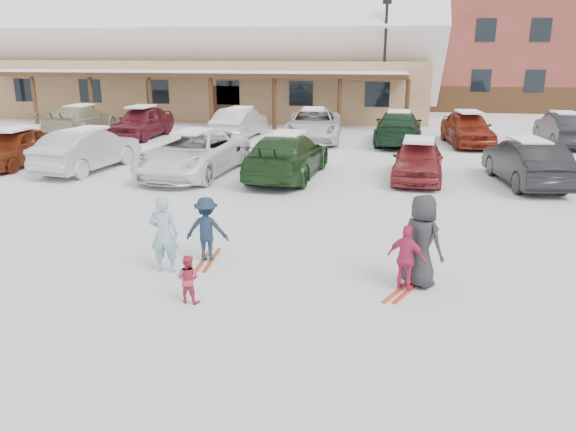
% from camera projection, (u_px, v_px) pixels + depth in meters
% --- Properties ---
extents(ground, '(160.00, 160.00, 0.00)m').
position_uv_depth(ground, '(265.00, 278.00, 11.17)').
color(ground, white).
rests_on(ground, ground).
extents(day_lodge, '(29.12, 12.50, 10.38)m').
position_uv_depth(day_lodge, '(214.00, 54.00, 37.82)').
color(day_lodge, tan).
rests_on(day_lodge, ground).
extents(lamp_post, '(0.50, 0.25, 6.94)m').
position_uv_depth(lamp_post, '(385.00, 57.00, 31.78)').
color(lamp_post, black).
rests_on(lamp_post, ground).
extents(conifer_0, '(4.40, 4.40, 10.20)m').
position_uv_depth(conifer_0, '(0.00, 29.00, 41.79)').
color(conifer_0, black).
rests_on(conifer_0, ground).
extents(conifer_2, '(5.28, 5.28, 12.24)m').
position_uv_depth(conifer_2, '(41.00, 21.00, 53.40)').
color(conifer_2, black).
rests_on(conifer_2, ground).
extents(conifer_3, '(3.96, 3.96, 9.18)m').
position_uv_depth(conifer_3, '(425.00, 39.00, 50.41)').
color(conifer_3, black).
rests_on(conifer_3, ground).
extents(adult_skier, '(0.62, 0.44, 1.60)m').
position_uv_depth(adult_skier, '(164.00, 234.00, 11.26)').
color(adult_skier, '#89ADBF').
rests_on(adult_skier, ground).
extents(toddler_red, '(0.48, 0.40, 0.89)m').
position_uv_depth(toddler_red, '(188.00, 279.00, 9.99)').
color(toddler_red, '#C0314B').
rests_on(toddler_red, ground).
extents(child_navy, '(0.93, 0.56, 1.40)m').
position_uv_depth(child_navy, '(207.00, 229.00, 11.89)').
color(child_navy, '#17263B').
rests_on(child_navy, ground).
extents(skis_child_navy, '(0.27, 1.41, 0.03)m').
position_uv_depth(skis_child_navy, '(208.00, 259.00, 12.09)').
color(skis_child_navy, '#B83E1A').
rests_on(skis_child_navy, ground).
extents(child_magenta, '(0.82, 0.62, 1.29)m').
position_uv_depth(child_magenta, '(407.00, 259.00, 10.40)').
color(child_magenta, '#C22B57').
rests_on(child_magenta, ground).
extents(skis_child_magenta, '(0.80, 1.35, 0.03)m').
position_uv_depth(skis_child_magenta, '(404.00, 290.00, 10.58)').
color(skis_child_magenta, '#B83E1A').
rests_on(skis_child_magenta, ground).
extents(bystander_dark, '(1.04, 1.00, 1.80)m').
position_uv_depth(bystander_dark, '(421.00, 241.00, 10.57)').
color(bystander_dark, '#29292C').
rests_on(bystander_dark, ground).
extents(parked_car_0, '(1.69, 4.17, 1.42)m').
position_uv_depth(parked_car_0, '(15.00, 147.00, 21.54)').
color(parked_car_0, maroon).
rests_on(parked_car_0, ground).
extents(parked_car_1, '(2.29, 4.85, 1.54)m').
position_uv_depth(parked_car_1, '(87.00, 150.00, 20.74)').
color(parked_car_1, '#A7A7AB').
rests_on(parked_car_1, ground).
extents(parked_car_2, '(3.22, 5.88, 1.56)m').
position_uv_depth(parked_car_2, '(194.00, 153.00, 20.01)').
color(parked_car_2, white).
rests_on(parked_car_2, ground).
extents(parked_car_3, '(2.68, 5.52, 1.55)m').
position_uv_depth(parked_car_3, '(287.00, 156.00, 19.58)').
color(parked_car_3, '#1D3C1B').
rests_on(parked_car_3, ground).
extents(parked_car_4, '(2.02, 4.24, 1.40)m').
position_uv_depth(parked_car_4, '(418.00, 160.00, 19.23)').
color(parked_car_4, maroon).
rests_on(parked_car_4, ground).
extents(parked_car_5, '(2.12, 4.70, 1.50)m').
position_uv_depth(parked_car_5, '(526.00, 162.00, 18.56)').
color(parked_car_5, black).
rests_on(parked_car_5, ground).
extents(parked_car_7, '(2.39, 5.38, 1.53)m').
position_uv_depth(parked_car_7, '(80.00, 120.00, 29.02)').
color(parked_car_7, tan).
rests_on(parked_car_7, ground).
extents(parked_car_8, '(2.10, 4.69, 1.57)m').
position_uv_depth(parked_car_8, '(142.00, 122.00, 28.24)').
color(parked_car_8, maroon).
rests_on(parked_car_8, ground).
extents(parked_car_9, '(2.00, 4.68, 1.50)m').
position_uv_depth(parked_car_9, '(240.00, 123.00, 28.17)').
color(parked_car_9, '#B9BABE').
rests_on(parked_car_9, ground).
extents(parked_car_10, '(2.89, 5.75, 1.56)m').
position_uv_depth(parked_car_10, '(313.00, 125.00, 27.24)').
color(parked_car_10, silver).
rests_on(parked_car_10, ground).
extents(parked_car_11, '(2.41, 5.36, 1.52)m').
position_uv_depth(parked_car_11, '(398.00, 128.00, 26.43)').
color(parked_car_11, '#16331D').
rests_on(parked_car_11, ground).
extents(parked_car_12, '(2.29, 4.74, 1.56)m').
position_uv_depth(parked_car_12, '(467.00, 128.00, 26.08)').
color(parked_car_12, maroon).
rests_on(parked_car_12, ground).
extents(parked_car_13, '(1.67, 4.64, 1.52)m').
position_uv_depth(parked_car_13, '(563.00, 129.00, 25.96)').
color(parked_car_13, black).
rests_on(parked_car_13, ground).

